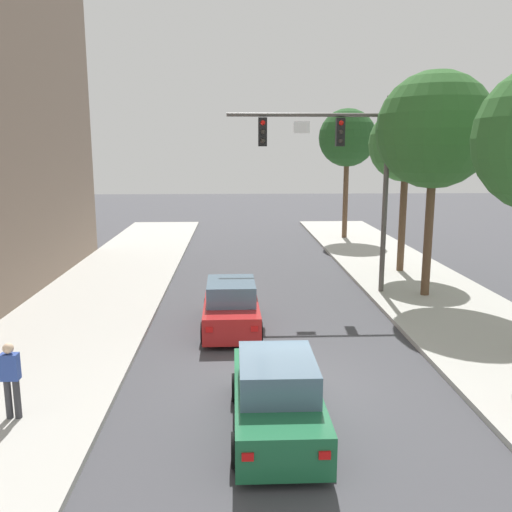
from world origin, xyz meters
TOP-DOWN VIEW (x-y plane):
  - ground_plane at (0.00, 0.00)m, footprint 120.00×120.00m
  - sidewalk_left at (-6.50, 0.00)m, footprint 5.00×60.00m
  - traffic_signal_mast at (2.88, 8.41)m, footprint 6.18×0.38m
  - car_lead_red at (-1.35, 4.48)m, footprint 1.88×4.26m
  - car_following_green at (-0.41, -1.94)m, footprint 1.84×4.24m
  - pedestrian_sidewalk_left_walker at (-5.86, -1.50)m, footprint 0.36×0.22m
  - street_tree_second at (6.14, 7.79)m, footprint 4.27×4.27m
  - street_tree_third at (6.50, 12.09)m, footprint 3.36×3.36m
  - street_tree_farthest at (5.89, 21.89)m, footprint 3.59×3.59m

SIDE VIEW (x-z plane):
  - ground_plane at x=0.00m, z-range 0.00..0.00m
  - sidewalk_left at x=-6.50m, z-range 0.00..0.15m
  - car_lead_red at x=-1.35m, z-range -0.08..1.52m
  - car_following_green at x=-0.41m, z-range -0.08..1.52m
  - pedestrian_sidewalk_left_walker at x=-5.86m, z-range 0.24..1.88m
  - traffic_signal_mast at x=2.88m, z-range 1.57..9.07m
  - street_tree_third at x=6.50m, z-range 2.16..9.63m
  - street_tree_second at x=6.14m, z-range 2.18..10.55m
  - street_tree_farthest at x=5.89m, z-range 2.36..10.46m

